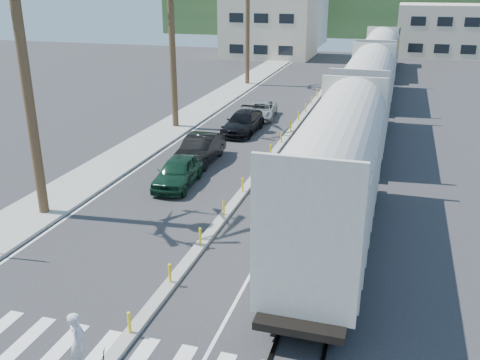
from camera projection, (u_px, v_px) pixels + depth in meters
name	position (u px, v px, depth m)	size (l,w,h in m)	color
ground	(145.00, 318.00, 17.00)	(140.00, 140.00, 0.00)	#28282B
sidewalk	(189.00, 117.00, 41.69)	(3.00, 90.00, 0.15)	gray
rails	(368.00, 121.00, 40.78)	(1.56, 100.00, 0.06)	black
median	(281.00, 143.00, 34.88)	(0.45, 60.00, 0.85)	gray
crosswalk	(114.00, 357.00, 15.20)	(14.00, 2.20, 0.01)	silver
lane_markings	(268.00, 124.00, 40.01)	(9.42, 90.00, 0.01)	silver
freight_train	(370.00, 85.00, 38.93)	(3.00, 60.94, 5.85)	beige
buildings	(314.00, 20.00, 81.51)	(38.00, 27.00, 10.00)	beige
hillside	(370.00, 3.00, 104.66)	(80.00, 20.00, 12.00)	#385628
car_lead	(178.00, 172.00, 27.74)	(2.09, 4.54, 1.51)	#0F2F1F
car_second	(200.00, 149.00, 31.24)	(1.79, 4.93, 1.62)	black
car_third	(243.00, 122.00, 37.44)	(2.18, 5.14, 1.48)	black
car_rear	(262.00, 110.00, 41.51)	(2.49, 4.61, 1.23)	#AEB1B4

